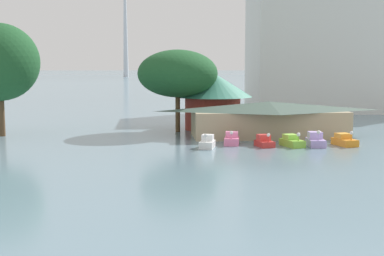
% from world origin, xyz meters
% --- Properties ---
extents(pedal_boat_white, '(1.97, 2.64, 1.61)m').
position_xyz_m(pedal_boat_white, '(3.33, 36.99, 0.54)').
color(pedal_boat_white, white).
rests_on(pedal_boat_white, ground).
extents(pedal_boat_pink, '(1.99, 2.74, 1.60)m').
position_xyz_m(pedal_boat_pink, '(6.20, 39.04, 0.56)').
color(pedal_boat_pink, pink).
rests_on(pedal_boat_pink, ground).
extents(pedal_boat_red, '(1.89, 2.47, 1.51)m').
position_xyz_m(pedal_boat_red, '(9.38, 37.43, 0.50)').
color(pedal_boat_red, red).
rests_on(pedal_boat_red, ground).
extents(pedal_boat_lime, '(2.24, 3.19, 1.60)m').
position_xyz_m(pedal_boat_lime, '(12.28, 37.28, 0.51)').
color(pedal_boat_lime, '#8CCC3F').
rests_on(pedal_boat_lime, ground).
extents(pedal_boat_lavender, '(1.88, 3.00, 1.82)m').
position_xyz_m(pedal_boat_lavender, '(14.81, 37.26, 0.59)').
color(pedal_boat_lavender, '#B299D8').
rests_on(pedal_boat_lavender, ground).
extents(pedal_boat_orange, '(2.18, 3.11, 1.67)m').
position_xyz_m(pedal_boat_orange, '(18.01, 37.42, 0.51)').
color(pedal_boat_orange, orange).
rests_on(pedal_boat_orange, ground).
extents(boathouse, '(19.40, 8.01, 4.19)m').
position_xyz_m(boathouse, '(11.57, 44.89, 2.19)').
color(boathouse, tan).
rests_on(boathouse, ground).
extents(green_roof_pavilion, '(10.45, 10.45, 8.26)m').
position_xyz_m(green_roof_pavilion, '(5.81, 52.50, 4.44)').
color(green_roof_pavilion, '#993328').
rests_on(green_roof_pavilion, ground).
extents(shoreline_tree_mid, '(10.16, 10.16, 10.44)m').
position_xyz_m(shoreline_tree_mid, '(1.04, 50.27, 7.41)').
color(shoreline_tree_mid, brown).
rests_on(shoreline_tree_mid, ground).
extents(background_building_block, '(33.51, 13.91, 23.02)m').
position_xyz_m(background_building_block, '(32.45, 77.12, 11.53)').
color(background_building_block, silver).
rests_on(background_building_block, ground).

